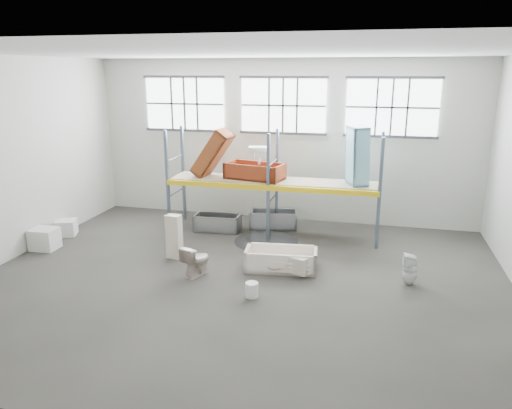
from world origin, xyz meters
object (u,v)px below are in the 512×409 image
(steel_tub_right, at_px, (274,219))
(rust_tub_flat, at_px, (255,171))
(toilet_beige, at_px, (196,260))
(blue_tub_upright, at_px, (357,156))
(steel_tub_left, at_px, (218,223))
(bucket, at_px, (252,290))
(toilet_white, at_px, (410,269))
(cistern_tall, at_px, (174,237))
(carton_near, at_px, (44,239))
(bathtub_beige, at_px, (281,259))

(steel_tub_right, relative_size, rust_tub_flat, 0.84)
(toilet_beige, distance_m, blue_tub_upright, 5.26)
(toilet_beige, relative_size, steel_tub_left, 0.55)
(steel_tub_right, bearing_deg, steel_tub_left, -155.58)
(bucket, bearing_deg, toilet_beige, 152.94)
(toilet_white, bearing_deg, cistern_tall, -95.73)
(steel_tub_left, height_order, steel_tub_right, steel_tub_right)
(toilet_beige, relative_size, carton_near, 1.12)
(steel_tub_left, xyz_separation_m, steel_tub_right, (1.57, 0.71, 0.01))
(steel_tub_left, xyz_separation_m, carton_near, (-4.02, -2.58, 0.04))
(toilet_white, distance_m, rust_tub_flat, 5.31)
(toilet_white, xyz_separation_m, bucket, (-3.28, -1.45, -0.20))
(cistern_tall, distance_m, rust_tub_flat, 3.21)
(cistern_tall, bearing_deg, toilet_white, 5.26)
(rust_tub_flat, bearing_deg, carton_near, -151.15)
(bathtub_beige, distance_m, bucket, 1.64)
(cistern_tall, bearing_deg, toilet_beige, -36.42)
(toilet_beige, xyz_separation_m, bucket, (1.54, -0.79, -0.21))
(toilet_beige, distance_m, cistern_tall, 1.29)
(toilet_white, height_order, steel_tub_left, toilet_white)
(blue_tub_upright, bearing_deg, rust_tub_flat, 179.81)
(blue_tub_upright, bearing_deg, steel_tub_left, -176.78)
(toilet_beige, height_order, bucket, toilet_beige)
(toilet_white, bearing_deg, toilet_beige, -85.70)
(toilet_white, height_order, rust_tub_flat, rust_tub_flat)
(blue_tub_upright, distance_m, bucket, 5.14)
(steel_tub_left, bearing_deg, bucket, -62.50)
(carton_near, bearing_deg, toilet_beige, -7.98)
(bucket, bearing_deg, steel_tub_right, 96.28)
(toilet_beige, relative_size, blue_tub_upright, 0.47)
(bathtub_beige, height_order, steel_tub_left, bathtub_beige)
(cistern_tall, bearing_deg, steel_tub_left, 88.34)
(bathtub_beige, xyz_separation_m, rust_tub_flat, (-1.31, 2.63, 1.57))
(bathtub_beige, distance_m, steel_tub_right, 3.21)
(steel_tub_left, bearing_deg, toilet_white, -25.47)
(bathtub_beige, height_order, cistern_tall, cistern_tall)
(rust_tub_flat, bearing_deg, bucket, -76.74)
(steel_tub_left, distance_m, rust_tub_flat, 1.93)
(toilet_white, bearing_deg, steel_tub_left, -119.01)
(bucket, relative_size, carton_near, 0.48)
(toilet_white, bearing_deg, blue_tub_upright, -156.98)
(cistern_tall, distance_m, toilet_white, 5.75)
(steel_tub_left, relative_size, blue_tub_upright, 0.85)
(toilet_beige, height_order, cistern_tall, cistern_tall)
(blue_tub_upright, distance_m, carton_near, 8.73)
(bathtub_beige, height_order, rust_tub_flat, rust_tub_flat)
(bathtub_beige, bearing_deg, bucket, -107.24)
(toilet_white, distance_m, steel_tub_right, 5.01)
(toilet_white, height_order, bucket, toilet_white)
(rust_tub_flat, bearing_deg, toilet_beige, -98.93)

